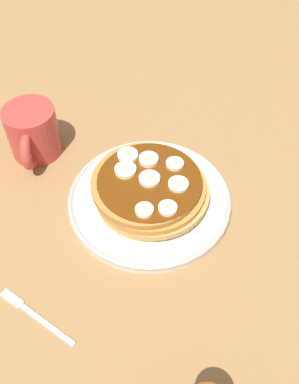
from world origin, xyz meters
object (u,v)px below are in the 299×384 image
(plate, at_px, (150,199))
(banana_slice_3, at_px, (175,164))
(pancake_stack, at_px, (148,189))
(banana_slice_2, at_px, (178,185))
(banana_slice_6, at_px, (147,160))
(banana_slice_5, at_px, (126,170))
(banana_slice_7, at_px, (128,155))
(fork, at_px, (32,313))
(banana_slice_0, at_px, (152,179))
(banana_slice_1, at_px, (168,208))
(banana_slice_4, at_px, (144,210))
(coffee_mug, at_px, (32,132))

(plate, relative_size, banana_slice_3, 9.29)
(pancake_stack, height_order, banana_slice_3, banana_slice_3)
(banana_slice_2, xyz_separation_m, banana_slice_3, (-0.04, -0.00, 0.00))
(banana_slice_3, height_order, banana_slice_6, banana_slice_6)
(pancake_stack, distance_m, banana_slice_5, 0.05)
(banana_slice_6, distance_m, banana_slice_7, 0.03)
(banana_slice_3, distance_m, fork, 0.30)
(banana_slice_2, bearing_deg, banana_slice_3, -176.94)
(banana_slice_5, distance_m, fork, 0.25)
(banana_slice_5, bearing_deg, banana_slice_0, 65.38)
(banana_slice_3, bearing_deg, banana_slice_5, -81.99)
(pancake_stack, distance_m, banana_slice_7, 0.06)
(plate, bearing_deg, banana_slice_1, 23.00)
(fork, bearing_deg, banana_slice_5, 148.09)
(banana_slice_1, height_order, banana_slice_4, same)
(banana_slice_2, bearing_deg, banana_slice_1, -22.80)
(banana_slice_4, distance_m, banana_slice_7, 0.11)
(banana_slice_2, bearing_deg, banana_slice_7, -130.45)
(banana_slice_1, relative_size, banana_slice_3, 0.98)
(banana_slice_2, distance_m, banana_slice_3, 0.04)
(plate, height_order, pancake_stack, pancake_stack)
(banana_slice_0, height_order, banana_slice_3, same)
(plate, height_order, banana_slice_2, banana_slice_2)
(plate, relative_size, banana_slice_5, 7.77)
(banana_slice_7, bearing_deg, banana_slice_4, 11.75)
(plate, bearing_deg, banana_slice_0, 98.05)
(banana_slice_2, distance_m, banana_slice_5, 0.09)
(pancake_stack, xyz_separation_m, banana_slice_2, (0.01, 0.04, 0.02))
(fork, bearing_deg, banana_slice_2, 129.88)
(plate, relative_size, banana_slice_4, 9.78)
(banana_slice_3, height_order, banana_slice_7, same)
(banana_slice_2, height_order, banana_slice_5, banana_slice_5)
(banana_slice_3, bearing_deg, coffee_mug, -111.60)
(banana_slice_6, bearing_deg, fork, -35.46)
(plate, xyz_separation_m, banana_slice_2, (0.01, 0.04, 0.05))
(banana_slice_2, relative_size, banana_slice_3, 1.10)
(banana_slice_0, bearing_deg, coffee_mug, -121.59)
(pancake_stack, bearing_deg, banana_slice_2, 73.73)
(banana_slice_5, distance_m, coffee_mug, 0.19)
(banana_slice_3, bearing_deg, banana_slice_1, -10.77)
(banana_slice_0, distance_m, banana_slice_2, 0.04)
(banana_slice_5, height_order, banana_slice_7, banana_slice_5)
(banana_slice_3, height_order, banana_slice_4, same)
(pancake_stack, xyz_separation_m, banana_slice_6, (-0.04, -0.00, 0.02))
(banana_slice_1, relative_size, banana_slice_4, 1.03)
(banana_slice_0, bearing_deg, banana_slice_3, 128.71)
(plate, distance_m, banana_slice_4, 0.08)
(banana_slice_1, xyz_separation_m, banana_slice_5, (-0.08, -0.06, 0.00))
(pancake_stack, bearing_deg, banana_slice_0, 88.20)
(banana_slice_3, relative_size, coffee_mug, 0.23)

